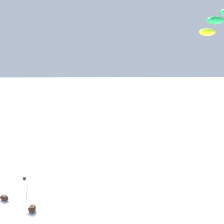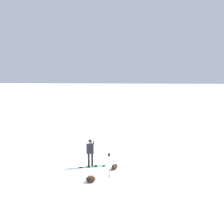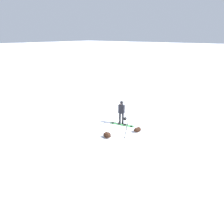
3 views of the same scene
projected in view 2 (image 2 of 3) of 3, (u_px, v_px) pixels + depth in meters
name	position (u px, v px, depth m)	size (l,w,h in m)	color
ground_plane	(84.00, 168.00, 13.95)	(300.00, 300.00, 0.00)	white
snowboarder	(90.00, 150.00, 14.10)	(0.60, 0.65, 1.77)	black
snowboard	(92.00, 167.00, 14.17)	(1.73, 0.69, 0.10)	#3F994C
gear_bag_large	(115.00, 167.00, 13.82)	(0.53, 0.64, 0.30)	black
camera_tripod	(109.00, 161.00, 12.51)	(0.60, 0.58, 1.41)	#262628
gear_bag_small	(91.00, 179.00, 12.15)	(0.55, 0.43, 0.33)	black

